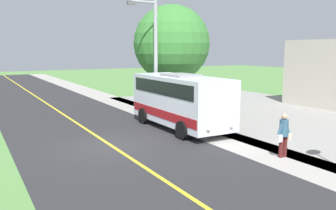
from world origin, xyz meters
The scene contains 8 objects.
ground_plane centered at (0.00, 0.00, 0.00)m, with size 120.00×120.00×0.00m, color #548442.
road_surface centered at (0.00, 0.00, 0.00)m, with size 8.00×100.00×0.01m, color #28282B.
sidewalk centered at (-5.20, 0.00, 0.00)m, with size 2.40×100.00×0.01m, color #9E9991.
road_centre_line centered at (0.00, 0.00, 0.01)m, with size 0.16×100.00×0.00m, color gold.
shuttle_bus_front centered at (-4.49, -1.46, 1.60)m, with size 2.62×6.90×2.92m.
pedestrian_with_bags centered at (-5.30, 4.93, 0.93)m, with size 0.72×0.34×1.74m.
street_light_pole centered at (-4.86, -5.27, 3.98)m, with size 1.97×0.24×7.15m.
tree_curbside centered at (-7.40, -7.45, 4.60)m, with size 5.37×5.37×7.30m.
Camera 1 is at (5.33, 14.52, 4.20)m, focal length 38.16 mm.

